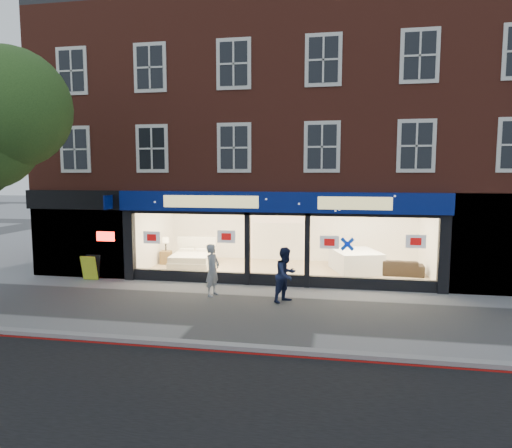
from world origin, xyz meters
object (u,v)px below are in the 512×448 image
(mattress_stack, at_px, (356,261))
(a_board, at_px, (91,268))
(display_bed, at_px, (193,259))
(sofa, at_px, (396,267))
(pedestrian_grey, at_px, (213,270))
(pedestrian_blue, at_px, (286,275))

(mattress_stack, bearing_deg, a_board, -163.58)
(display_bed, xyz_separation_m, mattress_stack, (6.56, 0.40, 0.09))
(sofa, bearing_deg, mattress_stack, -12.54)
(a_board, xyz_separation_m, pedestrian_grey, (5.04, -1.31, 0.38))
(mattress_stack, xyz_separation_m, sofa, (1.47, -0.40, -0.11))
(sofa, relative_size, a_board, 2.20)
(pedestrian_blue, bearing_deg, sofa, -8.94)
(a_board, distance_m, pedestrian_blue, 7.62)
(mattress_stack, relative_size, sofa, 1.21)
(a_board, relative_size, pedestrian_grey, 0.55)
(sofa, xyz_separation_m, a_board, (-11.16, -2.46, 0.06))
(sofa, xyz_separation_m, pedestrian_blue, (-3.72, -4.07, 0.45))
(display_bed, distance_m, a_board, 3.97)
(display_bed, relative_size, pedestrian_blue, 1.26)
(sofa, distance_m, pedestrian_grey, 7.20)
(display_bed, relative_size, sofa, 1.06)
(display_bed, height_order, mattress_stack, display_bed)
(display_bed, bearing_deg, a_board, -147.19)
(a_board, height_order, pedestrian_blue, pedestrian_blue)
(display_bed, xyz_separation_m, pedestrian_grey, (1.92, -3.76, 0.42))
(display_bed, height_order, sofa, display_bed)
(mattress_stack, distance_m, a_board, 10.10)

